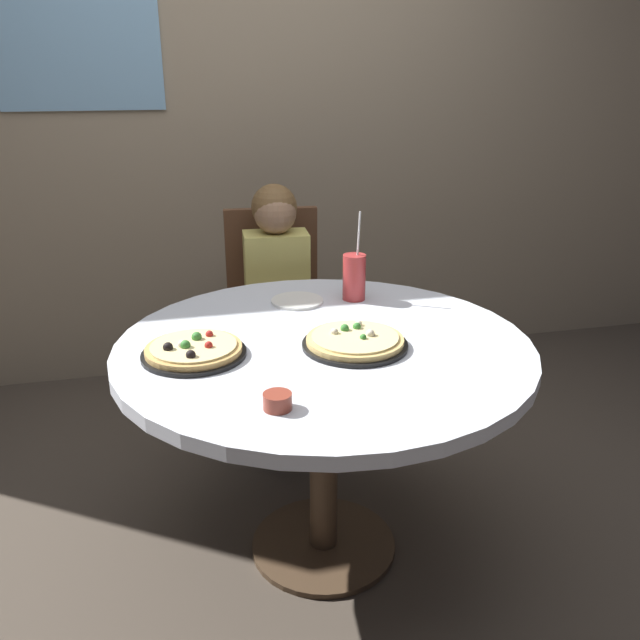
{
  "coord_description": "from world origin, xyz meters",
  "views": [
    {
      "loc": [
        -0.43,
        -1.74,
        1.51
      ],
      "look_at": [
        0.0,
        0.05,
        0.8
      ],
      "focal_mm": 36.82,
      "sensor_mm": 36.0,
      "label": 1
    }
  ],
  "objects_px": {
    "sauce_bowl": "(277,401)",
    "chair_wooden": "(275,308)",
    "diner_child": "(280,333)",
    "dining_table": "(324,371)",
    "plate_small": "(297,301)",
    "pizza_cheese": "(194,350)",
    "soda_cup": "(354,277)",
    "pizza_veggie": "(355,341)"
  },
  "relations": [
    {
      "from": "soda_cup",
      "to": "diner_child",
      "type": "bearing_deg",
      "value": 116.93
    },
    {
      "from": "chair_wooden",
      "to": "soda_cup",
      "type": "height_order",
      "value": "soda_cup"
    },
    {
      "from": "dining_table",
      "to": "diner_child",
      "type": "relative_size",
      "value": 1.14
    },
    {
      "from": "dining_table",
      "to": "pizza_veggie",
      "type": "xyz_separation_m",
      "value": [
        0.08,
        -0.06,
        0.11
      ]
    },
    {
      "from": "dining_table",
      "to": "chair_wooden",
      "type": "xyz_separation_m",
      "value": [
        0.01,
        0.92,
        -0.12
      ]
    },
    {
      "from": "dining_table",
      "to": "pizza_veggie",
      "type": "height_order",
      "value": "pizza_veggie"
    },
    {
      "from": "chair_wooden",
      "to": "soda_cup",
      "type": "xyz_separation_m",
      "value": [
        0.19,
        -0.57,
        0.3
      ]
    },
    {
      "from": "pizza_cheese",
      "to": "dining_table",
      "type": "bearing_deg",
      "value": 2.1
    },
    {
      "from": "soda_cup",
      "to": "chair_wooden",
      "type": "bearing_deg",
      "value": 108.06
    },
    {
      "from": "chair_wooden",
      "to": "plate_small",
      "type": "xyz_separation_m",
      "value": [
        -0.01,
        -0.56,
        0.22
      ]
    },
    {
      "from": "diner_child",
      "to": "pizza_cheese",
      "type": "relative_size",
      "value": 3.67
    },
    {
      "from": "dining_table",
      "to": "soda_cup",
      "type": "distance_m",
      "value": 0.44
    },
    {
      "from": "soda_cup",
      "to": "sauce_bowl",
      "type": "bearing_deg",
      "value": -118.94
    },
    {
      "from": "chair_wooden",
      "to": "pizza_cheese",
      "type": "relative_size",
      "value": 3.22
    },
    {
      "from": "sauce_bowl",
      "to": "plate_small",
      "type": "height_order",
      "value": "sauce_bowl"
    },
    {
      "from": "plate_small",
      "to": "pizza_cheese",
      "type": "bearing_deg",
      "value": -134.89
    },
    {
      "from": "dining_table",
      "to": "sauce_bowl",
      "type": "distance_m",
      "value": 0.44
    },
    {
      "from": "pizza_veggie",
      "to": "plate_small",
      "type": "relative_size",
      "value": 1.71
    },
    {
      "from": "dining_table",
      "to": "pizza_veggie",
      "type": "bearing_deg",
      "value": -35.34
    },
    {
      "from": "plate_small",
      "to": "chair_wooden",
      "type": "bearing_deg",
      "value": 88.66
    },
    {
      "from": "soda_cup",
      "to": "pizza_cheese",
      "type": "bearing_deg",
      "value": -147.71
    },
    {
      "from": "chair_wooden",
      "to": "diner_child",
      "type": "height_order",
      "value": "diner_child"
    },
    {
      "from": "soda_cup",
      "to": "pizza_veggie",
      "type": "bearing_deg",
      "value": -105.84
    },
    {
      "from": "pizza_cheese",
      "to": "soda_cup",
      "type": "xyz_separation_m",
      "value": [
        0.57,
        0.36,
        0.06
      ]
    },
    {
      "from": "pizza_veggie",
      "to": "pizza_cheese",
      "type": "relative_size",
      "value": 1.05
    },
    {
      "from": "dining_table",
      "to": "plate_small",
      "type": "distance_m",
      "value": 0.38
    },
    {
      "from": "sauce_bowl",
      "to": "soda_cup",
      "type": "bearing_deg",
      "value": 61.06
    },
    {
      "from": "chair_wooden",
      "to": "soda_cup",
      "type": "bearing_deg",
      "value": -71.94
    },
    {
      "from": "chair_wooden",
      "to": "pizza_cheese",
      "type": "distance_m",
      "value": 1.04
    },
    {
      "from": "diner_child",
      "to": "sauce_bowl",
      "type": "distance_m",
      "value": 1.17
    },
    {
      "from": "pizza_cheese",
      "to": "plate_small",
      "type": "distance_m",
      "value": 0.53
    },
    {
      "from": "dining_table",
      "to": "pizza_cheese",
      "type": "bearing_deg",
      "value": -177.9
    },
    {
      "from": "sauce_bowl",
      "to": "chair_wooden",
      "type": "bearing_deg",
      "value": 80.73
    },
    {
      "from": "pizza_cheese",
      "to": "plate_small",
      "type": "xyz_separation_m",
      "value": [
        0.37,
        0.38,
        -0.01
      ]
    },
    {
      "from": "chair_wooden",
      "to": "diner_child",
      "type": "relative_size",
      "value": 0.88
    },
    {
      "from": "pizza_cheese",
      "to": "sauce_bowl",
      "type": "distance_m",
      "value": 0.4
    },
    {
      "from": "pizza_cheese",
      "to": "sauce_bowl",
      "type": "bearing_deg",
      "value": -63.89
    },
    {
      "from": "pizza_veggie",
      "to": "plate_small",
      "type": "xyz_separation_m",
      "value": [
        -0.09,
        0.42,
        -0.01
      ]
    },
    {
      "from": "pizza_cheese",
      "to": "soda_cup",
      "type": "bearing_deg",
      "value": 32.29
    },
    {
      "from": "soda_cup",
      "to": "plate_small",
      "type": "bearing_deg",
      "value": 176.48
    },
    {
      "from": "plate_small",
      "to": "soda_cup",
      "type": "bearing_deg",
      "value": -3.52
    },
    {
      "from": "dining_table",
      "to": "diner_child",
      "type": "bearing_deg",
      "value": 90.42
    }
  ]
}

